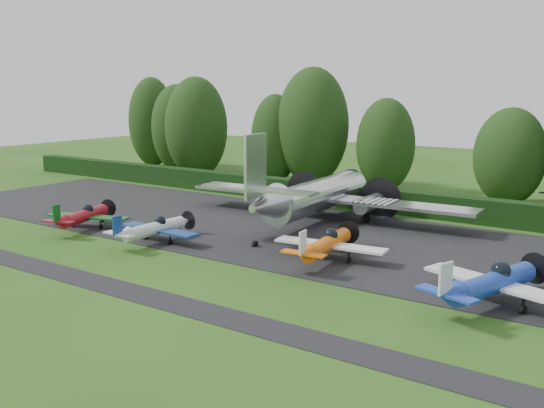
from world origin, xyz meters
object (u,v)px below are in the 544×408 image
Objects in this scene: light_plane_blue at (493,283)px; light_plane_white at (155,228)px; transport_plane at (316,195)px; light_plane_orange at (327,244)px; light_plane_red at (84,216)px.

light_plane_white is at bearing 163.66° from light_plane_blue.
transport_plane is 11.26m from light_plane_orange.
light_plane_white is 22.51m from light_plane_blue.
light_plane_red is 7.40m from light_plane_white.
light_plane_white is 0.91× the size of light_plane_orange.
transport_plane is at bearing 129.80° from light_plane_orange.
light_plane_red is 19.63m from light_plane_orange.
light_plane_blue is at bearing -31.78° from transport_plane.
transport_plane is 3.27× the size of light_plane_orange.
light_plane_red is at bearing 163.45° from light_plane_blue.
light_plane_orange is (19.44, 2.67, 0.09)m from light_plane_red.
transport_plane is 2.96× the size of light_plane_blue.
light_plane_blue is at bearing -6.56° from light_plane_orange.
light_plane_blue reaches higher than light_plane_white.
transport_plane is 3.58× the size of light_plane_white.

